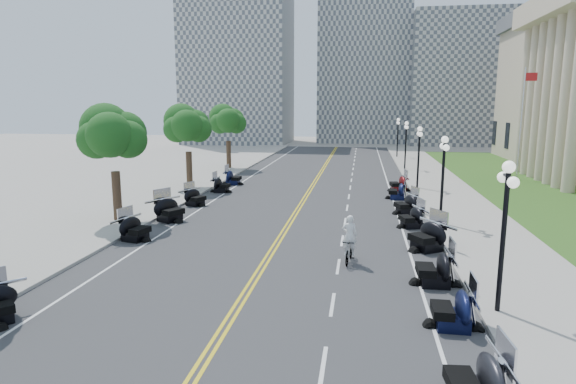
{
  "coord_description": "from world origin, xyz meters",
  "views": [
    {
      "loc": [
        4.05,
        -23.71,
        6.81
      ],
      "look_at": [
        0.04,
        2.41,
        2.0
      ],
      "focal_mm": 30.0,
      "sensor_mm": 36.0,
      "label": 1
    }
  ],
  "objects_px": {
    "bicycle": "(349,251)",
    "cyclist_rider": "(350,218)",
    "flagpole": "(521,125)",
    "motorcycle_n_3": "(453,307)"
  },
  "relations": [
    {
      "from": "flagpole",
      "to": "cyclist_rider",
      "type": "bearing_deg",
      "value": -119.46
    },
    {
      "from": "bicycle",
      "to": "flagpole",
      "type": "bearing_deg",
      "value": 67.5
    },
    {
      "from": "flagpole",
      "to": "bicycle",
      "type": "bearing_deg",
      "value": -119.46
    },
    {
      "from": "flagpole",
      "to": "motorcycle_n_3",
      "type": "height_order",
      "value": "flagpole"
    },
    {
      "from": "bicycle",
      "to": "motorcycle_n_3",
      "type": "bearing_deg",
      "value": -52.96
    },
    {
      "from": "bicycle",
      "to": "cyclist_rider",
      "type": "xyz_separation_m",
      "value": [
        -0.0,
        0.0,
        1.45
      ]
    },
    {
      "from": "cyclist_rider",
      "to": "flagpole",
      "type": "bearing_deg",
      "value": -119.46
    },
    {
      "from": "motorcycle_n_3",
      "to": "bicycle",
      "type": "bearing_deg",
      "value": -148.99
    },
    {
      "from": "motorcycle_n_3",
      "to": "bicycle",
      "type": "xyz_separation_m",
      "value": [
        -3.33,
        5.75,
        -0.13
      ]
    },
    {
      "from": "flagpole",
      "to": "motorcycle_n_3",
      "type": "relative_size",
      "value": 5.11
    }
  ]
}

